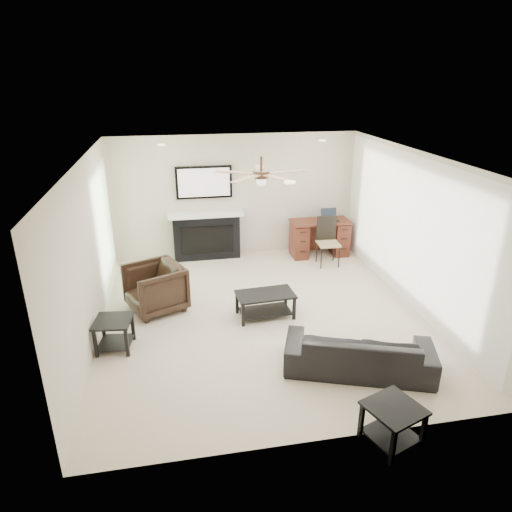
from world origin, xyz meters
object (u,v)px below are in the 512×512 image
(armchair, at_px, (155,288))
(desk, at_px, (319,238))
(fireplace_unit, at_px, (206,214))
(sofa, at_px, (359,351))
(coffee_table, at_px, (265,305))

(armchair, relative_size, desk, 0.70)
(fireplace_unit, bearing_deg, armchair, -115.98)
(sofa, xyz_separation_m, fireplace_unit, (-1.59, 4.23, 0.68))
(armchair, bearing_deg, sofa, 26.96)
(sofa, bearing_deg, fireplace_unit, -49.87)
(coffee_table, relative_size, fireplace_unit, 0.47)
(armchair, bearing_deg, desk, 95.03)
(sofa, xyz_separation_m, desk, (0.76, 3.97, 0.11))
(sofa, xyz_separation_m, armchair, (-2.60, 2.15, 0.11))
(armchair, relative_size, coffee_table, 0.95)
(coffee_table, xyz_separation_m, fireplace_unit, (-0.69, 2.63, 0.75))
(coffee_table, height_order, desk, desk)
(sofa, distance_m, armchair, 3.38)
(desk, bearing_deg, fireplace_unit, 173.73)
(sofa, relative_size, fireplace_unit, 0.99)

